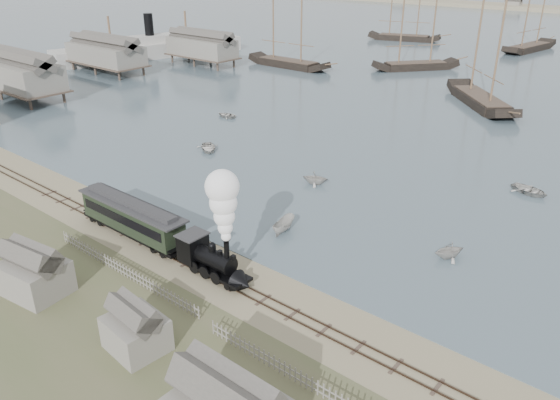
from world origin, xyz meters
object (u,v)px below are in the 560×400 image
Objects in this scene: beached_dinghy at (171,234)px; steamship at (150,36)px; locomotive at (219,234)px; passenger_coach at (132,217)px.

steamship is at bearing 92.43° from beached_dinghy.
locomotive is 0.69× the size of passenger_coach.
passenger_coach is (-12.18, -0.00, -2.30)m from locomotive.
locomotive is 10.24m from beached_dinghy.
passenger_coach is 0.28× the size of steamship.
steamship is (-89.30, 62.75, 1.05)m from locomotive.
passenger_coach is at bearing -180.00° from locomotive.
passenger_coach is 3.91× the size of beached_dinghy.
beached_dinghy is (-9.15, 2.16, -4.07)m from locomotive.
locomotive is 12.40m from passenger_coach.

